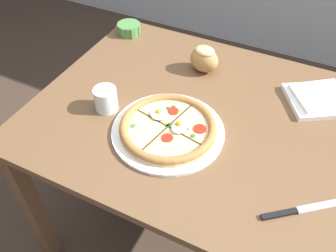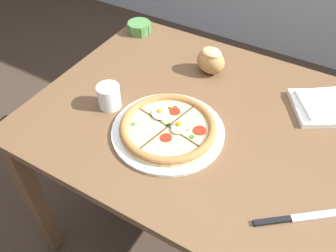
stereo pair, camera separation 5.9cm
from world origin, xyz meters
name	(u,v)px [view 1 (the left image)]	position (x,y,z in m)	size (l,w,h in m)	color
ground_plane	(196,227)	(0.00, 0.00, 0.00)	(12.00, 12.00, 0.00)	#3D2D23
dining_table	(206,137)	(0.00, 0.00, 0.66)	(1.22, 0.92, 0.77)	brown
pizza	(168,128)	(-0.09, -0.13, 0.79)	(0.37, 0.37, 0.05)	white
ramekin_bowl	(129,28)	(-0.53, 0.35, 0.79)	(0.11, 0.11, 0.05)	#4C8442
napkin_folded	(320,99)	(0.33, 0.24, 0.79)	(0.29, 0.28, 0.04)	white
bread_piece_mid	(204,59)	(-0.12, 0.24, 0.82)	(0.13, 0.11, 0.10)	#B27F47
knife_main	(303,210)	(0.37, -0.24, 0.77)	(0.21, 0.17, 0.01)	silver
water_glass	(106,100)	(-0.34, -0.12, 0.81)	(0.08, 0.08, 0.09)	white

